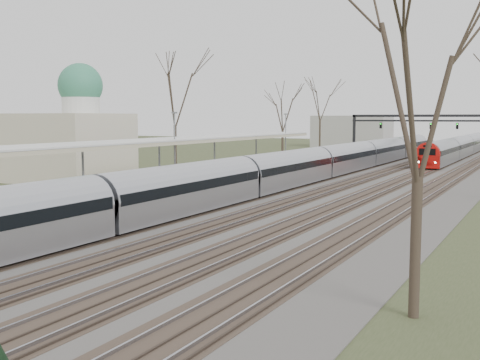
{
  "coord_description": "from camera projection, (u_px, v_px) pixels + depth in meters",
  "views": [
    {
      "loc": [
        16.28,
        -1.84,
        5.66
      ],
      "look_at": [
        0.02,
        29.3,
        2.0
      ],
      "focal_mm": 45.0,
      "sensor_mm": 36.0,
      "label": 1
    }
  ],
  "objects": [
    {
      "name": "train_far",
      "position": [
        471.0,
        144.0,
        96.39
      ],
      "size": [
        2.62,
        75.21,
        3.05
      ],
      "color": "#B1B4BC",
      "rests_on": "ground"
    },
    {
      "name": "tree_east_near",
      "position": [
        420.0,
        84.0,
        16.27
      ],
      "size": [
        4.5,
        4.5,
        9.27
      ],
      "color": "#2D231C",
      "rests_on": "ground"
    },
    {
      "name": "train_near",
      "position": [
        318.0,
        164.0,
        54.17
      ],
      "size": [
        2.62,
        90.21,
        3.05
      ],
      "color": "#B1B4BC",
      "rests_on": "ground"
    },
    {
      "name": "tree_west_far",
      "position": [
        175.0,
        93.0,
        59.02
      ],
      "size": [
        5.5,
        5.5,
        11.33
      ],
      "color": "#2D231C",
      "rests_on": "ground"
    },
    {
      "name": "signal_gantry",
      "position": [
        426.0,
        123.0,
        83.99
      ],
      "size": [
        21.0,
        0.59,
        6.08
      ],
      "color": "black",
      "rests_on": "ground"
    },
    {
      "name": "track_bed",
      "position": [
        365.0,
        176.0,
        58.07
      ],
      "size": [
        24.0,
        160.0,
        0.22
      ],
      "color": "#474442",
      "rests_on": "ground"
    },
    {
      "name": "platform",
      "position": [
        186.0,
        184.0,
        46.88
      ],
      "size": [
        3.5,
        69.0,
        1.0
      ],
      "primitive_type": "cube",
      "color": "#9E9B93",
      "rests_on": "ground"
    },
    {
      "name": "dome_building",
      "position": [
        67.0,
        140.0,
        52.82
      ],
      "size": [
        10.0,
        8.0,
        10.3
      ],
      "color": "beige",
      "rests_on": "ground"
    },
    {
      "name": "canopy",
      "position": [
        151.0,
        142.0,
        42.55
      ],
      "size": [
        4.1,
        50.0,
        3.11
      ],
      "color": "slate",
      "rests_on": "platform"
    }
  ]
}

